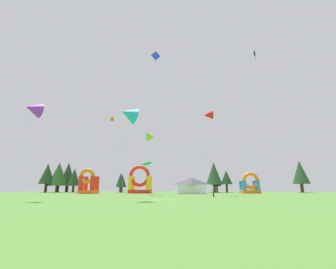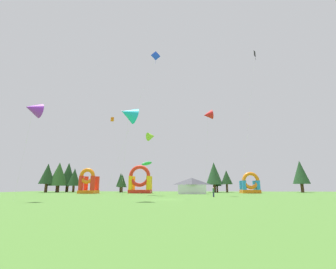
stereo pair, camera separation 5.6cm
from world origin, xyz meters
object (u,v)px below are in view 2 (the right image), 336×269
kite_lime_delta (151,136)px  inflatable_yellow_castle (88,184)px  kite_green_parafoil (147,163)px  kite_purple_delta (33,109)px  kite_orange_box (112,120)px  kite_red_delta (208,115)px  person_near_camera (213,191)px  kite_blue_diamond (156,57)px  inflatable_red_slide (250,186)px  kite_black_diamond (255,55)px  festival_tent (192,186)px  kite_cyan_delta (129,114)px  inflatable_blue_arch (140,183)px

kite_lime_delta → inflatable_yellow_castle: (-19.50, 13.58, -10.48)m
kite_green_parafoil → kite_lime_delta: size_ratio=0.56×
kite_purple_delta → kite_orange_box: 28.35m
kite_red_delta → kite_lime_delta: kite_red_delta is taller
kite_orange_box → person_near_camera: size_ratio=10.80×
kite_blue_diamond → inflatable_yellow_castle: kite_blue_diamond is taller
person_near_camera → inflatable_red_slide: bearing=29.5°
kite_blue_diamond → inflatable_red_slide: size_ratio=4.52×
kite_black_diamond → person_near_camera: bearing=170.5°
person_near_camera → festival_tent: (-3.29, 19.29, 1.01)m
kite_red_delta → inflatable_yellow_castle: kite_red_delta is taller
person_near_camera → kite_green_parafoil: bearing=114.7°
kite_cyan_delta → festival_tent: bearing=72.6°
kite_cyan_delta → kite_lime_delta: (0.59, 20.43, 0.97)m
kite_cyan_delta → inflatable_red_slide: (27.23, 38.85, -10.10)m
inflatable_yellow_castle → festival_tent: bearing=-3.8°
kite_lime_delta → person_near_camera: bearing=-30.7°
kite_cyan_delta → kite_blue_diamond: 16.75m
kite_green_parafoil → inflatable_red_slide: size_ratio=1.33×
kite_purple_delta → inflatable_yellow_castle: kite_purple_delta is taller
kite_red_delta → kite_orange_box: size_ratio=0.96×
kite_red_delta → person_near_camera: bearing=-91.8°
inflatable_yellow_castle → kite_red_delta: bearing=-25.2°
kite_orange_box → kite_green_parafoil: bearing=-22.8°
kite_lime_delta → inflatable_yellow_castle: kite_lime_delta is taller
kite_cyan_delta → festival_tent: kite_cyan_delta is taller
person_near_camera → inflatable_yellow_castle: size_ratio=0.26×
kite_cyan_delta → kite_purple_delta: bearing=-173.8°
kite_purple_delta → inflatable_yellow_castle: size_ratio=2.00×
kite_red_delta → inflatable_red_slide: 28.84m
kite_blue_diamond → festival_tent: size_ratio=3.76×
kite_lime_delta → festival_tent: bearing=50.9°
kite_red_delta → kite_blue_diamond: size_ratio=0.69×
kite_red_delta → kite_black_diamond: kite_black_diamond is taller
kite_red_delta → kite_lime_delta: bearing=172.5°
kite_blue_diamond → kite_orange_box: bearing=127.2°
kite_orange_box → person_near_camera: bearing=-28.9°
kite_cyan_delta → inflatable_yellow_castle: bearing=119.1°
kite_green_parafoil → festival_tent: bearing=44.3°
kite_blue_diamond → inflatable_blue_arch: bearing=104.7°
kite_lime_delta → inflatable_blue_arch: (-5.38, 17.06, -10.19)m
kite_black_diamond → person_near_camera: 28.23m
inflatable_blue_arch → kite_black_diamond: bearing=-43.7°
inflatable_yellow_castle → festival_tent: inflatable_yellow_castle is taller
inflatable_red_slide → kite_red_delta: bearing=-124.2°
kite_cyan_delta → kite_orange_box: kite_orange_box is taller
kite_red_delta → kite_black_diamond: 15.46m
inflatable_blue_arch → festival_tent: inflatable_blue_arch is taller
kite_cyan_delta → kite_green_parafoil: bearing=91.3°
kite_green_parafoil → kite_red_delta: bearing=-12.4°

